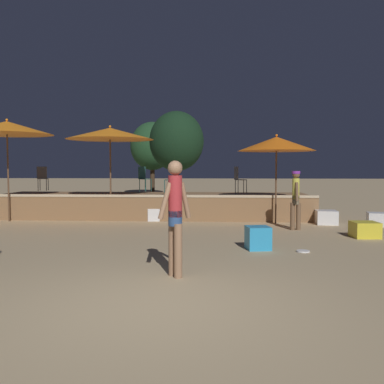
{
  "coord_description": "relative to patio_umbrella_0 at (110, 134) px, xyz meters",
  "views": [
    {
      "loc": [
        0.74,
        -5.16,
        1.74
      ],
      "look_at": [
        0.0,
        7.26,
        1.01
      ],
      "focal_mm": 40.0,
      "sensor_mm": 36.0,
      "label": 1
    }
  ],
  "objects": [
    {
      "name": "ground_plane",
      "position": [
        2.72,
        -8.49,
        -2.81
      ],
      "size": [
        120.0,
        120.0,
        0.0
      ],
      "primitive_type": "plane",
      "color": "tan"
    },
    {
      "name": "wooden_deck",
      "position": [
        1.18,
        1.29,
        -2.42
      ],
      "size": [
        10.88,
        2.96,
        0.85
      ],
      "color": "olive",
      "rests_on": "ground"
    },
    {
      "name": "patio_umbrella_0",
      "position": [
        0.0,
        0.0,
        0.0
      ],
      "size": [
        2.81,
        2.81,
        3.08
      ],
      "color": "brown",
      "rests_on": "ground"
    },
    {
      "name": "patio_umbrella_1",
      "position": [
        5.25,
        -0.39,
        -0.37
      ],
      "size": [
        2.37,
        2.37,
        2.74
      ],
      "color": "brown",
      "rests_on": "ground"
    },
    {
      "name": "patio_umbrella_2",
      "position": [
        -3.21,
        -0.39,
        0.17
      ],
      "size": [
        2.87,
        2.87,
        3.27
      ],
      "color": "brown",
      "rests_on": "ground"
    },
    {
      "name": "cube_seat_0",
      "position": [
        8.15,
        -0.84,
        -2.61
      ],
      "size": [
        0.62,
        0.62,
        0.4
      ],
      "rotation": [
        0.0,
        0.0,
        -0.18
      ],
      "color": "white",
      "rests_on": "ground"
    },
    {
      "name": "cube_seat_1",
      "position": [
        1.5,
        0.12,
        -2.61
      ],
      "size": [
        0.69,
        0.69,
        0.4
      ],
      "rotation": [
        0.0,
        0.0,
        0.15
      ],
      "color": "white",
      "rests_on": "ground"
    },
    {
      "name": "cube_seat_2",
      "position": [
        4.32,
        -4.63,
        -2.57
      ],
      "size": [
        0.55,
        0.55,
        0.49
      ],
      "rotation": [
        0.0,
        0.0,
        0.17
      ],
      "color": "#2D9EDB",
      "rests_on": "ground"
    },
    {
      "name": "cube_seat_3",
      "position": [
        6.77,
        -0.51,
        -2.6
      ],
      "size": [
        0.65,
        0.65,
        0.42
      ],
      "rotation": [
        0.0,
        0.0,
        -0.08
      ],
      "color": "white",
      "rests_on": "ground"
    },
    {
      "name": "cube_seat_4",
      "position": [
        7.09,
        -2.94,
        -2.61
      ],
      "size": [
        0.65,
        0.65,
        0.39
      ],
      "rotation": [
        0.0,
        0.0,
        0.06
      ],
      "color": "yellow",
      "rests_on": "ground"
    },
    {
      "name": "person_0",
      "position": [
        5.61,
        -1.77,
        -1.91
      ],
      "size": [
        0.29,
        0.45,
        1.63
      ],
      "rotation": [
        0.0,
        0.0,
        0.0
      ],
      "color": "brown",
      "rests_on": "ground"
    },
    {
      "name": "person_2",
      "position": [
        2.79,
        -6.98,
        -1.79
      ],
      "size": [
        0.53,
        0.4,
        1.84
      ],
      "rotation": [
        0.0,
        0.0,
        5.32
      ],
      "color": "#997051",
      "rests_on": "ground"
    },
    {
      "name": "bistro_chair_0",
      "position": [
        1.96,
        0.66,
        -1.41
      ],
      "size": [
        0.44,
        0.44,
        0.9
      ],
      "rotation": [
        0.0,
        0.0,
        4.35
      ],
      "color": "#1E4C47",
      "rests_on": "wooden_deck"
    },
    {
      "name": "bistro_chair_1",
      "position": [
        4.17,
        0.94,
        -1.41
      ],
      "size": [
        0.43,
        0.42,
        0.9
      ],
      "rotation": [
        0.0,
        0.0,
        1.84
      ],
      "color": "#47474C",
      "rests_on": "wooden_deck"
    },
    {
      "name": "bistro_chair_2",
      "position": [
        0.76,
        1.8,
        -1.41
      ],
      "size": [
        0.47,
        0.47,
        0.9
      ],
      "rotation": [
        0.0,
        0.0,
        1.0
      ],
      "color": "#1E4C47",
      "rests_on": "wooden_deck"
    },
    {
      "name": "bistro_chair_3",
      "position": [
        -3.05,
        1.89,
        -1.41
      ],
      "size": [
        0.41,
        0.41,
        0.9
      ],
      "rotation": [
        0.0,
        0.0,
        3.31
      ],
      "color": "#47474C",
      "rests_on": "wooden_deck"
    },
    {
      "name": "frisbee_disc",
      "position": [
        5.21,
        -4.88,
        -2.79
      ],
      "size": [
        0.27,
        0.27,
        0.03
      ],
      "color": "white",
      "rests_on": "ground"
    },
    {
      "name": "background_tree_0",
      "position": [
        1.42,
        7.61,
        0.2
      ],
      "size": [
        2.7,
        2.7,
        4.51
      ],
      "color": "#3D2B1C",
      "rests_on": "ground"
    },
    {
      "name": "background_tree_1",
      "position": [
        -0.62,
        12.98,
        0.23
      ],
      "size": [
        2.73,
        2.73,
        4.55
      ],
      "color": "#3D2B1C",
      "rests_on": "ground"
    }
  ]
}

